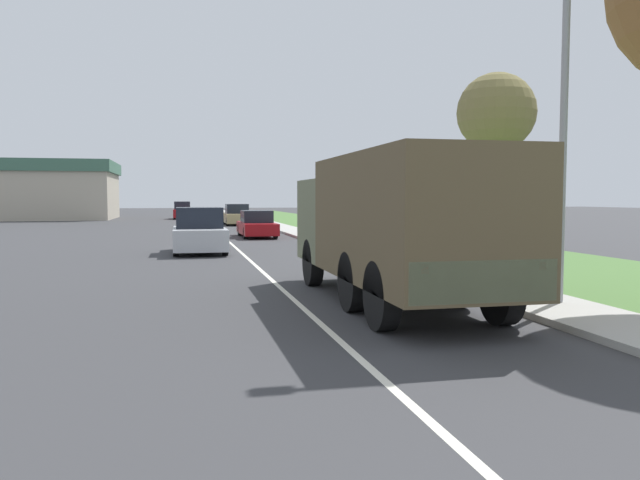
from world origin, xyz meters
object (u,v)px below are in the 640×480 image
object	(u,v)px
military_truck	(394,222)
car_third_ahead	(237,216)
car_fourth_ahead	(182,211)
lamp_post	(557,38)
car_second_ahead	(257,225)
car_nearest_ahead	(199,233)

from	to	relation	value
military_truck	car_third_ahead	bearing A→B (deg)	89.76
car_fourth_ahead	lamp_post	size ratio (longest dim) A/B	0.54
car_third_ahead	military_truck	bearing A→B (deg)	-90.24
car_second_ahead	car_third_ahead	size ratio (longest dim) A/B	1.00
car_third_ahead	car_fourth_ahead	distance (m)	15.25
car_nearest_ahead	car_third_ahead	xyz separation A→B (m)	(3.56, 24.12, -0.05)
car_fourth_ahead	lamp_post	distance (m)	53.01
military_truck	car_nearest_ahead	world-z (taller)	military_truck
car_second_ahead	car_third_ahead	bearing A→B (deg)	88.92
car_second_ahead	car_third_ahead	xyz separation A→B (m)	(0.28, 15.07, 0.08)
military_truck	car_nearest_ahead	size ratio (longest dim) A/B	1.96
car_second_ahead	military_truck	bearing A→B (deg)	-89.65
car_second_ahead	car_fourth_ahead	world-z (taller)	car_fourth_ahead
lamp_post	car_second_ahead	bearing A→B (deg)	97.16
car_nearest_ahead	car_second_ahead	bearing A→B (deg)	70.11
car_third_ahead	car_nearest_ahead	bearing A→B (deg)	-98.40
lamp_post	military_truck	bearing A→B (deg)	156.29
car_nearest_ahead	car_fourth_ahead	world-z (taller)	car_nearest_ahead
car_second_ahead	car_third_ahead	distance (m)	15.07
military_truck	car_nearest_ahead	xyz separation A→B (m)	(-3.41, 12.41, -0.86)
car_nearest_ahead	car_second_ahead	world-z (taller)	car_nearest_ahead
military_truck	lamp_post	bearing A→B (deg)	-23.71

